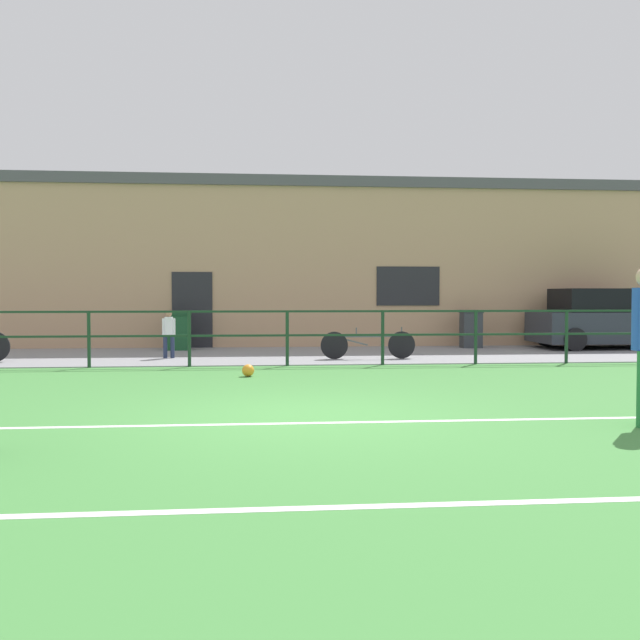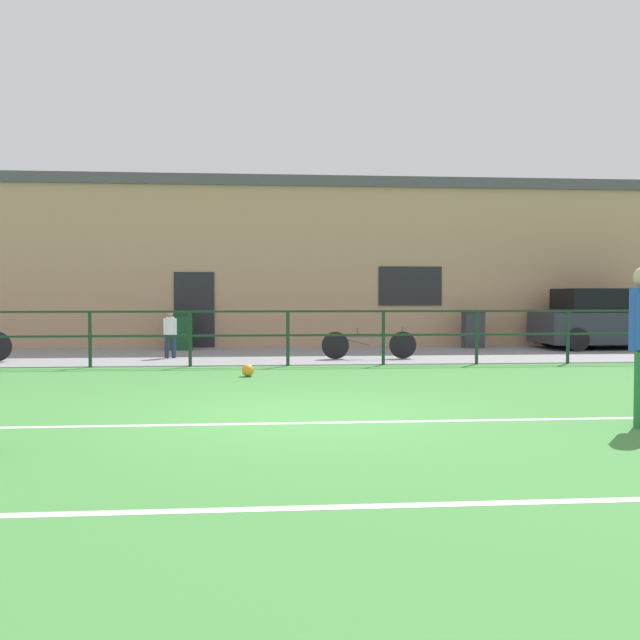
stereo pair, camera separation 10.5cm
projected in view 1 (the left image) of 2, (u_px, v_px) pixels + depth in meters
ground at (309, 417)px, 8.42m from camera, size 60.00×44.00×0.04m
field_line_touchline at (313, 423)px, 7.93m from camera, size 36.00×0.11×0.00m
field_line_hash at (350, 507)px, 4.78m from camera, size 36.00×0.11×0.00m
pavement_strip at (283, 355)px, 16.87m from camera, size 48.00×5.00×0.02m
perimeter_fence at (287, 330)px, 14.36m from camera, size 36.07×0.07×1.15m
clubhouse_facade at (278, 263)px, 20.47m from camera, size 28.00×2.56×4.79m
soccer_ball_match at (248, 370)px, 12.48m from camera, size 0.22×0.22×0.22m
spectator_child at (169, 331)px, 15.92m from camera, size 0.30×0.19×1.09m
parked_car_red at (605, 320)px, 18.89m from camera, size 3.91×1.94×1.62m
bicycle_parked_1 at (368, 345)px, 15.74m from camera, size 2.16×0.04×0.72m
trash_bin_0 at (179, 331)px, 18.30m from camera, size 0.61×0.51×0.99m
trash_bin_1 at (471, 329)px, 19.08m from camera, size 0.56×0.48×1.04m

